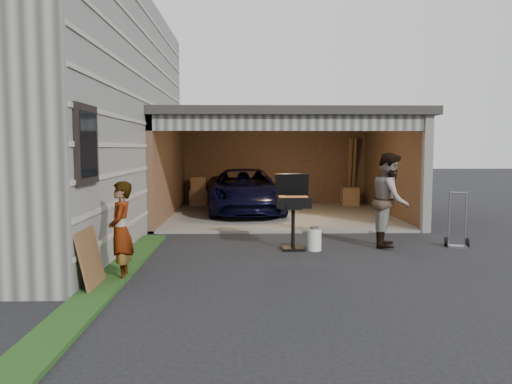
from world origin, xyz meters
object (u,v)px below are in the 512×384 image
at_px(minivan, 244,193).
at_px(propane_tank, 314,240).
at_px(man, 390,200).
at_px(plywood_panel, 91,260).
at_px(woman, 121,231).
at_px(bbq_grill, 293,205).
at_px(hand_truck, 457,236).

distance_m(minivan, propane_tank, 5.50).
distance_m(minivan, man, 5.72).
height_order(man, plywood_panel, man).
xyz_separation_m(woman, plywood_panel, (-0.30, -0.49, -0.31)).
bearing_deg(propane_tank, plywood_panel, -143.18).
bearing_deg(man, bbq_grill, 115.59).
bearing_deg(man, propane_tank, 121.86).
bearing_deg(propane_tank, woman, -146.39).
bearing_deg(minivan, hand_truck, -54.42).
bearing_deg(man, minivan, 48.42).
distance_m(bbq_grill, plywood_panel, 4.09).
xyz_separation_m(man, propane_tank, (-1.56, -0.39, -0.72)).
xyz_separation_m(minivan, plywood_panel, (-2.10, -7.89, -0.22)).
bearing_deg(man, hand_truck, -76.41).
relative_size(man, hand_truck, 1.69).
bearing_deg(hand_truck, propane_tank, -158.91).
height_order(woman, bbq_grill, woman).
xyz_separation_m(propane_tank, plywood_panel, (-3.44, -2.58, 0.22)).
xyz_separation_m(woman, man, (4.70, 2.47, 0.20)).
bearing_deg(woman, man, 110.02).
distance_m(propane_tank, plywood_panel, 4.31).
relative_size(bbq_grill, hand_truck, 1.32).
relative_size(woman, plywood_panel, 1.72).
bearing_deg(bbq_grill, minivan, 100.28).
bearing_deg(plywood_panel, man, 30.65).
distance_m(man, plywood_panel, 5.83).
relative_size(propane_tank, plywood_panel, 0.48).
bearing_deg(woman, hand_truck, 103.77).
height_order(propane_tank, hand_truck, hand_truck).
distance_m(man, hand_truck, 1.51).
relative_size(bbq_grill, plywood_panel, 1.70).
bearing_deg(minivan, man, -63.95).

